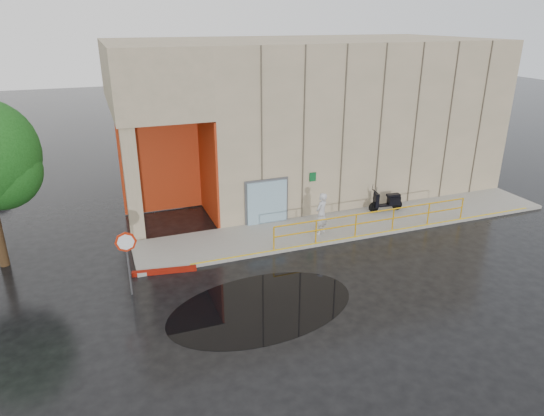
% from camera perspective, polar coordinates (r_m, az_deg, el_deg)
% --- Properties ---
extents(ground, '(120.00, 120.00, 0.00)m').
position_cam_1_polar(ground, '(17.73, 5.40, -9.29)').
color(ground, black).
rests_on(ground, ground).
extents(sidewalk, '(20.00, 3.00, 0.15)m').
position_cam_1_polar(sidewalk, '(22.95, 9.58, -1.82)').
color(sidewalk, gray).
rests_on(sidewalk, ground).
extents(building, '(20.00, 10.17, 8.00)m').
position_cam_1_polar(building, '(27.78, 5.42, 11.38)').
color(building, gray).
rests_on(building, ground).
extents(guardrail, '(9.56, 0.06, 1.03)m').
position_cam_1_polar(guardrail, '(21.79, 11.99, -1.58)').
color(guardrail, '#D99B0B').
rests_on(guardrail, sidewalk).
extents(person, '(0.82, 0.75, 1.88)m').
position_cam_1_polar(person, '(21.20, 5.83, -0.66)').
color(person, '#B6B7BB').
rests_on(person, sidewalk).
extents(scooter, '(1.79, 0.74, 1.36)m').
position_cam_1_polar(scooter, '(24.31, 13.36, 1.40)').
color(scooter, black).
rests_on(scooter, sidewalk).
extents(stop_sign, '(0.73, 0.10, 2.41)m').
position_cam_1_polar(stop_sign, '(17.10, -16.73, -4.68)').
color(stop_sign, '#5B5C60').
rests_on(stop_sign, ground).
extents(red_curb, '(2.40, 0.55, 0.18)m').
position_cam_1_polar(red_curb, '(18.97, -12.53, -7.25)').
color(red_curb, maroon).
rests_on(red_curb, ground).
extents(puddle, '(7.03, 4.87, 0.01)m').
position_cam_1_polar(puddle, '(16.60, -1.18, -11.52)').
color(puddle, black).
rests_on(puddle, ground).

